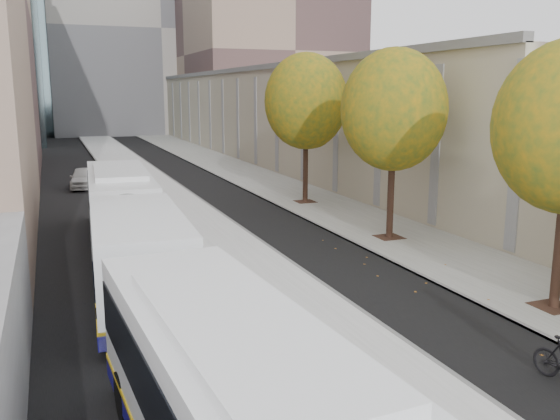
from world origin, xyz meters
name	(u,v)px	position (x,y,z in m)	size (l,w,h in m)	color
bus_platform	(161,198)	(-3.88, 35.00, 0.07)	(4.25, 150.00, 0.15)	silver
sidewalk	(287,191)	(4.12, 35.00, 0.04)	(4.75, 150.00, 0.08)	gray
building_tan	(285,112)	(15.50, 64.00, 4.00)	(18.00, 92.00, 8.00)	gray
building_far_block	(151,34)	(6.00, 96.00, 15.00)	(30.00, 18.00, 30.00)	gray
tree_d	(394,110)	(3.60, 22.00, 5.47)	(4.40, 4.40, 7.60)	black
tree_e	(306,101)	(3.60, 31.00, 5.69)	(4.60, 4.60, 7.92)	black
bus_far	(126,221)	(-7.30, 22.47, 1.56)	(3.42, 17.24, 2.85)	white
distant_car	(83,178)	(-7.82, 41.12, 0.68)	(1.60, 3.98, 1.36)	silver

